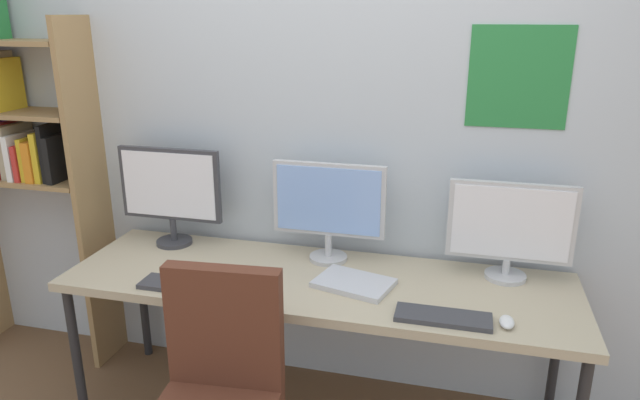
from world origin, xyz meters
name	(u,v)px	position (x,y,z in m)	size (l,w,h in m)	color
wall_back	(339,135)	(0.00, 1.02, 1.30)	(4.66, 0.11, 2.60)	silver
desk	(317,288)	(0.00, 0.60, 0.69)	(2.26, 0.68, 0.74)	tan
bookshelf	(7,131)	(-1.74, 0.83, 1.27)	(0.83, 0.28, 2.03)	#9E7A4C
monitor_left	(170,190)	(-0.81, 0.81, 1.02)	(0.53, 0.18, 0.50)	#38383D
monitor_center	(329,206)	(0.00, 0.81, 1.01)	(0.53, 0.18, 0.47)	silver
monitor_right	(510,228)	(0.81, 0.81, 0.98)	(0.53, 0.18, 0.44)	silver
keyboard_left	(178,285)	(-0.56, 0.37, 0.75)	(0.33, 0.13, 0.02)	#38383D
keyboard_right	(443,317)	(0.56, 0.37, 0.75)	(0.37, 0.13, 0.02)	#38383D
computer_mouse	(507,322)	(0.79, 0.38, 0.76)	(0.06, 0.10, 0.03)	silver
laptop_closed	(354,283)	(0.17, 0.57, 0.75)	(0.32, 0.22, 0.02)	silver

